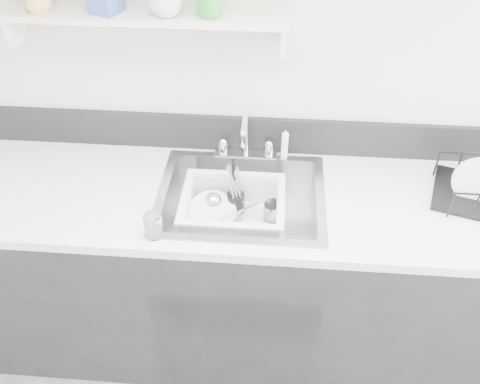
{
  "coord_description": "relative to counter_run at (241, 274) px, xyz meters",
  "views": [
    {
      "loc": [
        0.11,
        -0.27,
        2.2
      ],
      "look_at": [
        0.0,
        1.14,
        0.98
      ],
      "focal_mm": 38.0,
      "sensor_mm": 36.0,
      "label": 1
    }
  ],
  "objects": [
    {
      "name": "tumbler_in_tub",
      "position": [
        0.12,
        0.01,
        0.36
      ],
      "size": [
        0.09,
        0.09,
        0.1
      ],
      "primitive_type": "cylinder",
      "rotation": [
        0.0,
        0.0,
        -0.39
      ],
      "color": "white",
      "rests_on": "wash_tub"
    },
    {
      "name": "backsplash",
      "position": [
        0.0,
        0.3,
        0.54
      ],
      "size": [
        3.2,
        0.02,
        0.16
      ],
      "primitive_type": "cube",
      "color": "black",
      "rests_on": "counter_run"
    },
    {
      "name": "counter_run",
      "position": [
        0.0,
        0.0,
        0.0
      ],
      "size": [
        3.2,
        0.62,
        0.92
      ],
      "color": "black",
      "rests_on": "ground"
    },
    {
      "name": "ladle",
      "position": [
        -0.06,
        0.01,
        0.35
      ],
      "size": [
        0.3,
        0.27,
        0.09
      ],
      "primitive_type": null,
      "rotation": [
        0.0,
        0.0,
        -0.69
      ],
      "color": "silver",
      "rests_on": "wash_tub"
    },
    {
      "name": "wash_tub",
      "position": [
        -0.03,
        0.0,
        0.37
      ],
      "size": [
        0.48,
        0.43,
        0.15
      ],
      "primitive_type": null,
      "rotation": [
        0.0,
        0.0,
        0.3
      ],
      "color": "white",
      "rests_on": "sink"
    },
    {
      "name": "room_shell",
      "position": [
        0.0,
        -0.8,
        1.22
      ],
      "size": [
        3.5,
        3.0,
        2.6
      ],
      "color": "silver",
      "rests_on": "ground"
    },
    {
      "name": "side_sprayer",
      "position": [
        0.16,
        0.25,
        0.53
      ],
      "size": [
        0.03,
        0.03,
        0.14
      ],
      "primitive_type": "cylinder",
      "color": "white",
      "rests_on": "counter_run"
    },
    {
      "name": "plate_stack",
      "position": [
        -0.11,
        0.01,
        0.33
      ],
      "size": [
        0.23,
        0.23,
        0.09
      ],
      "rotation": [
        0.0,
        0.0,
        -0.01
      ],
      "color": "white",
      "rests_on": "wash_tub"
    },
    {
      "name": "utensil_cup",
      "position": [
        -0.03,
        0.08,
        0.36
      ],
      "size": [
        0.07,
        0.07,
        0.24
      ],
      "rotation": [
        0.0,
        0.0,
        -0.24
      ],
      "color": "black",
      "rests_on": "wash_tub"
    },
    {
      "name": "faucet",
      "position": [
        0.0,
        0.25,
        0.52
      ],
      "size": [
        0.26,
        0.18,
        0.23
      ],
      "color": "silver",
      "rests_on": "counter_run"
    },
    {
      "name": "wall_shelf",
      "position": [
        -0.35,
        0.23,
        1.05
      ],
      "size": [
        1.0,
        0.16,
        0.12
      ],
      "color": "silver",
      "rests_on": "room_shell"
    },
    {
      "name": "sink",
      "position": [
        0.0,
        0.0,
        0.37
      ],
      "size": [
        0.64,
        0.52,
        0.2
      ],
      "primitive_type": null,
      "color": "silver",
      "rests_on": "counter_run"
    },
    {
      "name": "tumbler_counter",
      "position": [
        -0.29,
        -0.23,
        0.5
      ],
      "size": [
        0.07,
        0.07,
        0.09
      ],
      "primitive_type": "cylinder",
      "rotation": [
        0.0,
        0.0,
        -0.15
      ],
      "color": "white",
      "rests_on": "counter_run"
    },
    {
      "name": "bowl_small",
      "position": [
        0.1,
        -0.06,
        0.32
      ],
      "size": [
        0.11,
        0.11,
        0.03
      ],
      "primitive_type": "imported",
      "rotation": [
        0.0,
        0.0,
        0.21
      ],
      "color": "white",
      "rests_on": "wash_tub"
    }
  ]
}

